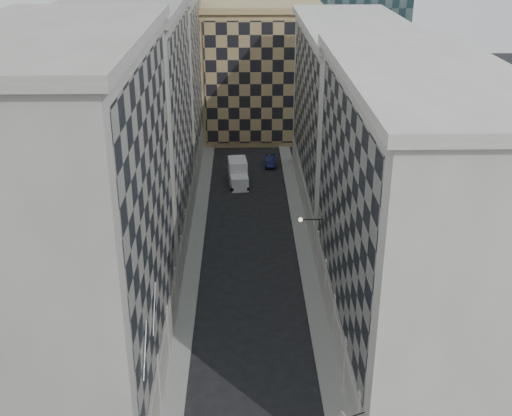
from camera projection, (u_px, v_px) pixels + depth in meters
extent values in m
cube|color=gray|center=(195.00, 252.00, 61.20)|extent=(1.50, 100.00, 0.15)
cube|color=gray|center=(304.00, 251.00, 61.42)|extent=(1.50, 100.00, 0.15)
cube|color=gray|center=(73.00, 234.00, 39.08)|extent=(10.00, 22.00, 23.00)
cube|color=gray|center=(151.00, 211.00, 38.57)|extent=(0.25, 19.36, 18.00)
cube|color=gray|center=(161.00, 365.00, 43.23)|extent=(0.45, 21.12, 3.20)
cube|color=gray|center=(47.00, 35.00, 34.24)|extent=(10.80, 22.80, 0.70)
cylinder|color=gray|center=(153.00, 384.00, 40.47)|extent=(0.90, 0.90, 4.40)
cylinder|color=gray|center=(163.00, 333.00, 45.49)|extent=(0.90, 0.90, 4.40)
cylinder|color=gray|center=(171.00, 292.00, 50.51)|extent=(0.90, 0.90, 4.40)
cube|color=gray|center=(130.00, 133.00, 59.36)|extent=(10.00, 22.00, 22.00)
cube|color=gray|center=(182.00, 117.00, 58.84)|extent=(0.25, 19.36, 17.00)
cube|color=gray|center=(186.00, 224.00, 63.30)|extent=(0.45, 21.12, 3.20)
cube|color=gray|center=(119.00, 6.00, 54.72)|extent=(10.80, 22.80, 0.70)
cylinder|color=gray|center=(177.00, 259.00, 55.52)|extent=(0.90, 0.90, 4.40)
cylinder|color=gray|center=(182.00, 231.00, 60.54)|extent=(0.90, 0.90, 4.40)
cylinder|color=gray|center=(187.00, 207.00, 65.56)|extent=(0.90, 0.90, 4.40)
cylinder|color=gray|center=(191.00, 187.00, 70.58)|extent=(0.90, 0.90, 4.40)
cube|color=gray|center=(158.00, 83.00, 79.63)|extent=(10.00, 22.00, 21.00)
cube|color=gray|center=(197.00, 71.00, 79.12)|extent=(0.25, 19.36, 16.00)
cube|color=gray|center=(199.00, 151.00, 83.37)|extent=(0.45, 21.12, 3.20)
cylinder|color=gray|center=(194.00, 169.00, 75.60)|extent=(0.90, 0.90, 4.40)
cylinder|color=gray|center=(197.00, 154.00, 80.61)|extent=(0.90, 0.90, 4.40)
cylinder|color=gray|center=(199.00, 140.00, 85.63)|extent=(0.90, 0.90, 4.40)
cylinder|color=gray|center=(202.00, 128.00, 90.65)|extent=(0.90, 0.90, 4.40)
cube|color=#B1ADA3|center=(413.00, 224.00, 43.79)|extent=(10.00, 26.00, 20.00)
cube|color=gray|center=(343.00, 205.00, 43.08)|extent=(0.25, 22.88, 15.00)
cube|color=#B1ADA3|center=(336.00, 328.00, 47.13)|extent=(0.45, 24.96, 3.20)
cube|color=#B1ADA3|center=(429.00, 73.00, 39.56)|extent=(10.80, 26.80, 0.70)
cylinder|color=#B1ADA3|center=(350.00, 366.00, 42.14)|extent=(0.90, 0.90, 4.40)
cylinder|color=#B1ADA3|center=(339.00, 321.00, 46.88)|extent=(0.90, 0.90, 4.40)
cylinder|color=#B1ADA3|center=(330.00, 284.00, 51.63)|extent=(0.90, 0.90, 4.40)
cylinder|color=#B1ADA3|center=(322.00, 254.00, 56.37)|extent=(0.90, 0.90, 4.40)
cube|color=#B1ADA3|center=(350.00, 120.00, 68.63)|extent=(10.00, 28.00, 19.00)
cube|color=gray|center=(305.00, 106.00, 67.91)|extent=(0.25, 24.64, 14.00)
cube|color=#B1ADA3|center=(303.00, 188.00, 71.76)|extent=(0.45, 26.88, 3.20)
cube|color=#B1ADA3|center=(356.00, 25.00, 64.60)|extent=(10.80, 28.80, 0.70)
cube|color=#A48156|center=(260.00, 72.00, 92.37)|extent=(16.00, 14.00, 18.00)
cube|color=tan|center=(261.00, 84.00, 85.89)|extent=(15.20, 0.25, 16.50)
cube|color=#A48156|center=(260.00, 5.00, 88.52)|extent=(16.80, 14.80, 0.80)
cube|color=#2A2520|center=(245.00, 23.00, 103.06)|extent=(6.00, 6.00, 28.00)
cylinder|color=gray|center=(145.00, 350.00, 34.23)|extent=(0.10, 2.33, 2.33)
cylinder|color=gray|center=(154.00, 309.00, 37.88)|extent=(0.10, 2.33, 2.33)
cylinder|color=black|center=(311.00, 220.00, 53.43)|extent=(1.80, 0.08, 0.08)
sphere|color=#FFE5B2|center=(301.00, 220.00, 53.42)|extent=(0.36, 0.36, 0.36)
cube|color=white|center=(239.00, 183.00, 75.37)|extent=(2.22, 2.38, 1.66)
cube|color=white|center=(238.00, 171.00, 77.30)|extent=(2.41, 3.49, 2.86)
cylinder|color=black|center=(232.00, 189.00, 74.78)|extent=(0.35, 0.85, 0.83)
cylinder|color=black|center=(248.00, 188.00, 74.97)|extent=(0.35, 0.85, 0.83)
cylinder|color=black|center=(229.00, 176.00, 78.63)|extent=(0.35, 0.85, 0.83)
cylinder|color=black|center=(244.00, 175.00, 78.81)|extent=(0.35, 0.85, 0.83)
imported|color=#10163D|center=(270.00, 161.00, 82.89)|extent=(1.43, 3.85, 1.26)
cylinder|color=black|center=(358.00, 415.00, 35.08)|extent=(0.86, 0.39, 0.06)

